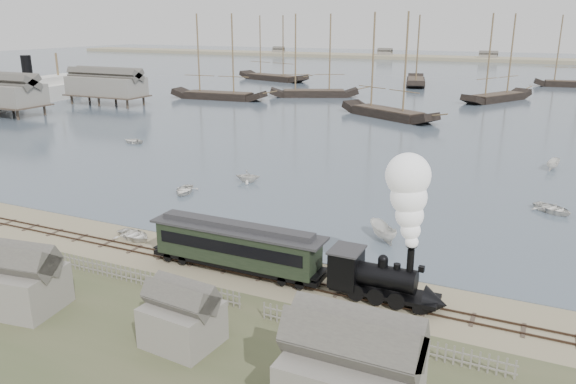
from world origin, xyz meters
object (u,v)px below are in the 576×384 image
at_px(passenger_coach, 237,245).
at_px(steamship, 28,79).
at_px(beached_dinghy, 134,235).
at_px(locomotive, 400,241).

relative_size(passenger_coach, steamship, 0.28).
bearing_deg(beached_dinghy, locomotive, -81.19).
relative_size(locomotive, beached_dinghy, 2.72).
height_order(locomotive, passenger_coach, locomotive).
relative_size(locomotive, passenger_coach, 0.72).
distance_m(locomotive, beached_dinghy, 24.01).
distance_m(locomotive, passenger_coach, 12.45).
bearing_deg(locomotive, passenger_coach, 180.00).
bearing_deg(passenger_coach, locomotive, 0.00).
height_order(passenger_coach, beached_dinghy, passenger_coach).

